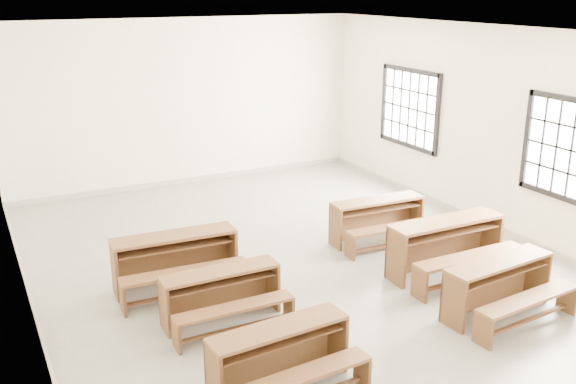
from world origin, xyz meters
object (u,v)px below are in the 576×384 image
desk_set_0 (281,353)px  desk_set_4 (448,243)px  desk_set_3 (501,284)px  desk_set_5 (379,217)px  desk_set_1 (222,292)px  desk_set_2 (176,257)px

desk_set_0 → desk_set_4: desk_set_4 is taller
desk_set_0 → desk_set_3: size_ratio=0.95×
desk_set_3 → desk_set_5: bearing=84.5°
desk_set_4 → desk_set_3: bearing=-99.6°
desk_set_1 → desk_set_3: bearing=-24.0°
desk_set_0 → desk_set_1: desk_set_0 is taller
desk_set_4 → desk_set_5: bearing=97.2°
desk_set_4 → desk_set_5: size_ratio=1.11×
desk_set_2 → desk_set_5: size_ratio=1.08×
desk_set_2 → desk_set_4: bearing=-17.3°
desk_set_2 → desk_set_4: desk_set_4 is taller
desk_set_1 → desk_set_3: desk_set_3 is taller
desk_set_0 → desk_set_5: bearing=38.1°
desk_set_0 → desk_set_5: size_ratio=0.97×
desk_set_2 → desk_set_3: bearing=-34.2°
desk_set_2 → desk_set_3: size_ratio=1.06×
desk_set_1 → desk_set_2: desk_set_2 is taller
desk_set_5 → desk_set_0: bearing=-135.2°
desk_set_0 → desk_set_1: 1.48m
desk_set_5 → desk_set_3: bearing=-87.9°
desk_set_0 → desk_set_2: desk_set_2 is taller
desk_set_2 → desk_set_4: 3.63m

